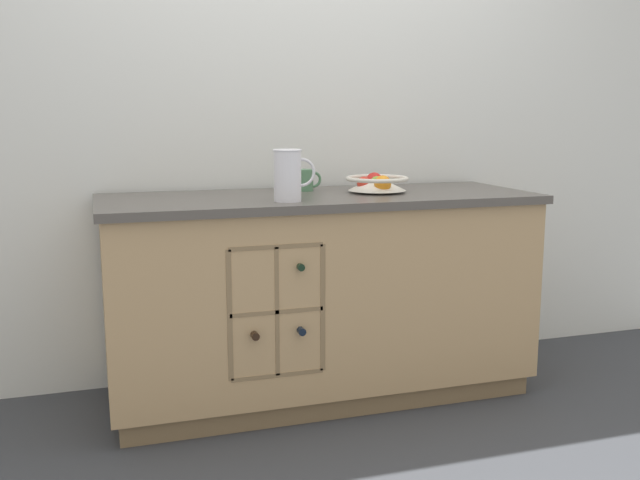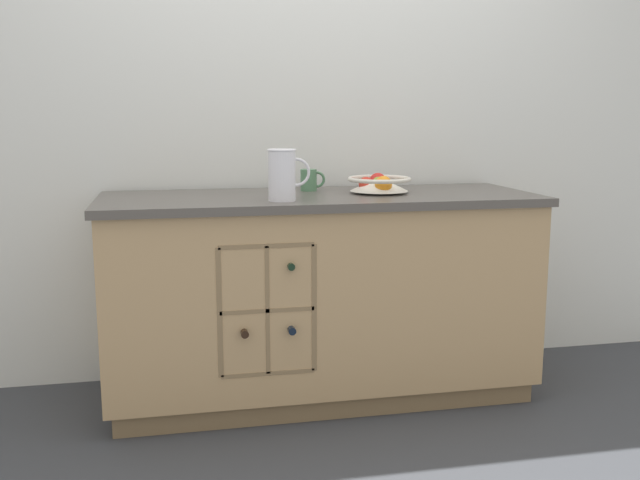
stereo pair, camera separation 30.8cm
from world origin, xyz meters
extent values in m
plane|color=#383A3F|center=(0.00, 0.00, 0.00)|extent=(14.00, 14.00, 0.00)
cube|color=silver|center=(0.00, 0.39, 1.27)|extent=(4.40, 0.06, 2.55)
cube|color=olive|center=(0.00, 0.00, 0.04)|extent=(1.76, 0.58, 0.09)
cube|color=tan|center=(0.00, 0.00, 0.48)|extent=(1.82, 0.64, 0.77)
cube|color=#514C47|center=(0.00, 0.00, 0.88)|extent=(1.86, 0.68, 0.03)
cube|color=olive|center=(-0.27, -0.22, 0.49)|extent=(0.37, 0.01, 0.51)
cube|color=olive|center=(-0.46, -0.27, 0.49)|extent=(0.02, 0.10, 0.51)
cube|color=olive|center=(-0.09, -0.27, 0.49)|extent=(0.02, 0.10, 0.51)
cube|color=olive|center=(-0.27, -0.27, 0.23)|extent=(0.37, 0.10, 0.02)
cube|color=olive|center=(-0.27, -0.27, 0.49)|extent=(0.37, 0.10, 0.02)
cube|color=olive|center=(-0.27, -0.27, 0.74)|extent=(0.37, 0.10, 0.02)
cube|color=olive|center=(-0.27, -0.27, 0.49)|extent=(0.02, 0.10, 0.51)
cylinder|color=black|center=(-0.37, -0.16, 0.41)|extent=(0.08, 0.21, 0.08)
cylinder|color=black|center=(-0.37, -0.31, 0.41)|extent=(0.03, 0.09, 0.03)
cylinder|color=black|center=(-0.18, -0.17, 0.41)|extent=(0.08, 0.19, 0.08)
cylinder|color=black|center=(-0.18, -0.31, 0.41)|extent=(0.03, 0.08, 0.03)
cylinder|color=black|center=(-0.18, -0.17, 0.66)|extent=(0.07, 0.19, 0.07)
cylinder|color=black|center=(-0.18, -0.30, 0.66)|extent=(0.03, 0.08, 0.03)
cylinder|color=silver|center=(0.27, 0.01, 0.90)|extent=(0.12, 0.12, 0.01)
cone|color=silver|center=(0.27, 0.01, 0.94)|extent=(0.25, 0.25, 0.06)
torus|color=silver|center=(0.27, 0.01, 0.96)|extent=(0.28, 0.28, 0.02)
sphere|color=#7FA838|center=(0.26, -0.01, 0.94)|extent=(0.07, 0.07, 0.07)
sphere|color=red|center=(0.21, 0.01, 0.94)|extent=(0.06, 0.06, 0.06)
sphere|color=red|center=(0.28, 0.07, 0.94)|extent=(0.08, 0.08, 0.08)
sphere|color=orange|center=(0.26, -0.06, 0.94)|extent=(0.07, 0.07, 0.07)
cylinder|color=white|center=(-0.19, -0.18, 1.00)|extent=(0.11, 0.11, 0.20)
torus|color=white|center=(-0.19, -0.18, 1.10)|extent=(0.11, 0.11, 0.01)
torus|color=white|center=(-0.14, -0.18, 1.01)|extent=(0.11, 0.01, 0.11)
cylinder|color=#4C7A56|center=(-0.02, 0.16, 0.94)|extent=(0.07, 0.07, 0.10)
torus|color=#4C7A56|center=(0.02, 0.16, 0.95)|extent=(0.07, 0.01, 0.07)
camera|label=1|loc=(-0.92, -2.89, 1.23)|focal=40.00mm
camera|label=2|loc=(-0.63, -2.97, 1.23)|focal=40.00mm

